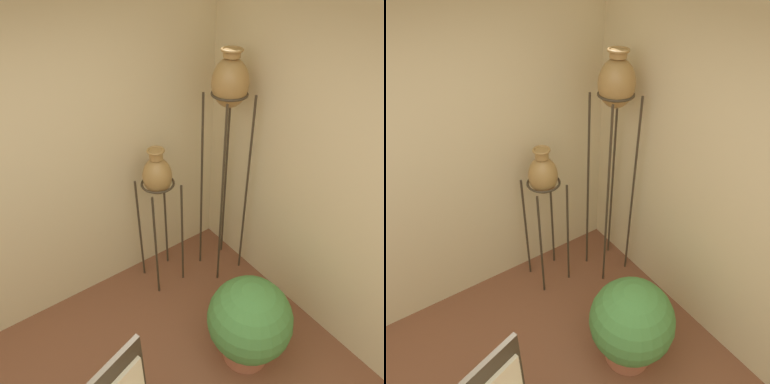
% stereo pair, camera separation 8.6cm
% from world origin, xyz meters
% --- Properties ---
extents(wall_back, '(7.77, 0.06, 2.70)m').
position_xyz_m(wall_back, '(0.00, 1.92, 1.35)').
color(wall_back, beige).
rests_on(wall_back, ground_plane).
extents(vase_stand_tall, '(0.31, 0.31, 2.17)m').
position_xyz_m(vase_stand_tall, '(1.64, 1.39, 1.84)').
color(vase_stand_tall, '#382D1E').
rests_on(vase_stand_tall, ground_plane).
extents(vase_stand_medium, '(0.30, 0.30, 1.44)m').
position_xyz_m(vase_stand_medium, '(1.08, 1.60, 1.15)').
color(vase_stand_medium, '#382D1E').
rests_on(vase_stand_medium, ground_plane).
extents(potted_plant, '(0.65, 0.65, 0.78)m').
position_xyz_m(potted_plant, '(1.16, 0.49, 0.42)').
color(potted_plant, '#B26647').
rests_on(potted_plant, ground_plane).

